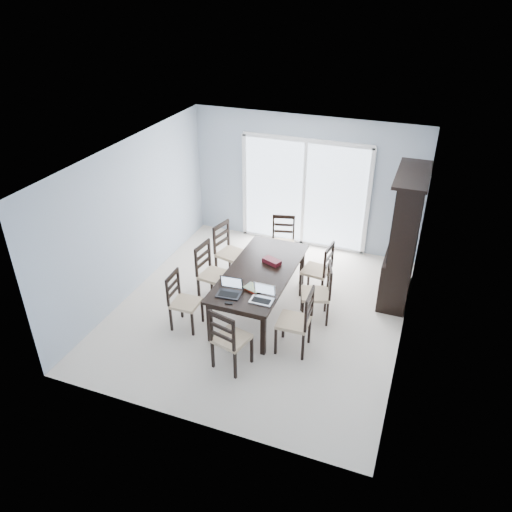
% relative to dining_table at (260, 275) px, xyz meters
% --- Properties ---
extents(floor, '(5.00, 5.00, 0.00)m').
position_rel_dining_table_xyz_m(floor, '(0.00, 0.00, -0.67)').
color(floor, silver).
rests_on(floor, ground).
extents(ceiling, '(5.00, 5.00, 0.00)m').
position_rel_dining_table_xyz_m(ceiling, '(0.00, 0.00, 1.93)').
color(ceiling, white).
rests_on(ceiling, back_wall).
extents(back_wall, '(4.50, 0.02, 2.60)m').
position_rel_dining_table_xyz_m(back_wall, '(0.00, 2.50, 0.63)').
color(back_wall, '#9DAABB').
rests_on(back_wall, floor).
extents(wall_left, '(0.02, 5.00, 2.60)m').
position_rel_dining_table_xyz_m(wall_left, '(-2.25, 0.00, 0.63)').
color(wall_left, '#9DAABB').
rests_on(wall_left, floor).
extents(wall_right, '(0.02, 5.00, 2.60)m').
position_rel_dining_table_xyz_m(wall_right, '(2.25, 0.00, 0.63)').
color(wall_right, '#9DAABB').
rests_on(wall_right, floor).
extents(balcony, '(4.50, 2.00, 0.10)m').
position_rel_dining_table_xyz_m(balcony, '(0.00, 3.50, -0.72)').
color(balcony, gray).
rests_on(balcony, ground).
extents(railing, '(4.50, 0.06, 1.10)m').
position_rel_dining_table_xyz_m(railing, '(0.00, 4.50, -0.12)').
color(railing, '#99999E').
rests_on(railing, balcony).
extents(dining_table, '(1.00, 2.20, 0.75)m').
position_rel_dining_table_xyz_m(dining_table, '(0.00, 0.00, 0.00)').
color(dining_table, black).
rests_on(dining_table, floor).
extents(china_hutch, '(0.50, 1.38, 2.20)m').
position_rel_dining_table_xyz_m(china_hutch, '(2.02, 1.25, 0.40)').
color(china_hutch, black).
rests_on(china_hutch, floor).
extents(sliding_door, '(2.52, 0.05, 2.18)m').
position_rel_dining_table_xyz_m(sliding_door, '(0.00, 2.48, 0.41)').
color(sliding_door, silver).
rests_on(sliding_door, floor).
extents(chair_left_near, '(0.42, 0.41, 1.07)m').
position_rel_dining_table_xyz_m(chair_left_near, '(-1.00, -0.81, -0.11)').
color(chair_left_near, black).
rests_on(chair_left_near, floor).
extents(chair_left_mid, '(0.50, 0.49, 1.17)m').
position_rel_dining_table_xyz_m(chair_left_mid, '(-0.90, 0.03, -0.05)').
color(chair_left_mid, black).
rests_on(chair_left_mid, floor).
extents(chair_left_far, '(0.55, 0.54, 1.18)m').
position_rel_dining_table_xyz_m(chair_left_far, '(-0.92, 0.79, -0.05)').
color(chair_left_far, black).
rests_on(chair_left_far, floor).
extents(chair_right_near, '(0.47, 0.46, 1.18)m').
position_rel_dining_table_xyz_m(chair_right_near, '(0.88, -0.73, -0.05)').
color(chair_right_near, black).
rests_on(chair_right_near, floor).
extents(chair_right_mid, '(0.54, 0.53, 1.13)m').
position_rel_dining_table_xyz_m(chair_right_mid, '(0.98, 0.12, -0.08)').
color(chair_right_mid, black).
rests_on(chair_right_mid, floor).
extents(chair_right_far, '(0.48, 0.47, 1.13)m').
position_rel_dining_table_xyz_m(chair_right_far, '(0.81, 0.78, -0.08)').
color(chair_right_far, black).
rests_on(chair_right_far, floor).
extents(chair_end_near, '(0.52, 0.53, 1.15)m').
position_rel_dining_table_xyz_m(chair_end_near, '(0.07, -1.47, -0.07)').
color(chair_end_near, black).
rests_on(chair_end_near, floor).
extents(chair_end_far, '(0.50, 0.51, 1.11)m').
position_rel_dining_table_xyz_m(chair_end_far, '(-0.12, 1.56, -0.09)').
color(chair_end_far, black).
rests_on(chair_end_far, floor).
extents(laptop_dark, '(0.37, 0.27, 0.24)m').
position_rel_dining_table_xyz_m(laptop_dark, '(-0.19, -0.79, 0.14)').
color(laptop_dark, black).
rests_on(laptop_dark, dining_table).
extents(laptop_silver, '(0.33, 0.23, 0.22)m').
position_rel_dining_table_xyz_m(laptop_silver, '(0.31, -0.77, 0.13)').
color(laptop_silver, silver).
rests_on(laptop_silver, dining_table).
extents(book_stack, '(0.30, 0.26, 0.04)m').
position_rel_dining_table_xyz_m(book_stack, '(0.09, -0.53, 0.10)').
color(book_stack, maroon).
rests_on(book_stack, dining_table).
extents(cell_phone, '(0.12, 0.07, 0.01)m').
position_rel_dining_table_xyz_m(cell_phone, '(-0.11, -0.99, 0.08)').
color(cell_phone, black).
rests_on(cell_phone, dining_table).
extents(game_box, '(0.33, 0.25, 0.07)m').
position_rel_dining_table_xyz_m(game_box, '(0.10, 0.28, 0.11)').
color(game_box, '#55111F').
rests_on(game_box, dining_table).
extents(hot_tub, '(1.84, 1.65, 0.94)m').
position_rel_dining_table_xyz_m(hot_tub, '(-0.99, 3.30, -0.20)').
color(hot_tub, maroon).
rests_on(hot_tub, balcony).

